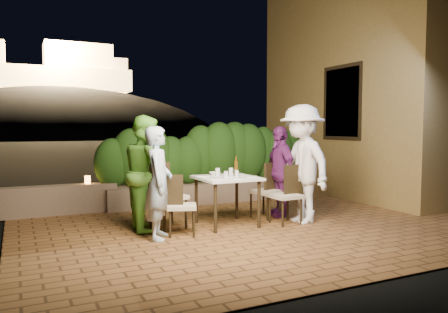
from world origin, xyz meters
TOP-DOWN VIEW (x-y plane):
  - ground at (0.00, 0.00)m, footprint 400.00×400.00m
  - terrace_floor at (0.00, 0.50)m, footprint 7.00×6.00m
  - building_wall at (3.60, 2.00)m, footprint 1.60×5.00m
  - window_pane at (2.82, 1.50)m, footprint 0.08×1.00m
  - window_frame at (2.81, 1.50)m, footprint 0.06×1.15m
  - planter at (0.20, 2.30)m, footprint 4.20×0.55m
  - hedge at (0.20, 2.30)m, footprint 4.00×0.70m
  - parapet at (-2.80, 2.30)m, footprint 2.20×0.30m
  - hill at (2.00, 60.00)m, footprint 52.00×40.00m
  - fortress at (2.00, 60.00)m, footprint 26.00×8.00m
  - dining_table at (-0.43, 0.29)m, footprint 0.87×0.87m
  - plate_nw at (-0.71, 0.07)m, footprint 0.24×0.24m
  - plate_sw at (-0.75, 0.49)m, footprint 0.22×0.22m
  - plate_ne at (-0.12, 0.10)m, footprint 0.20×0.20m
  - plate_se at (-0.15, 0.48)m, footprint 0.21×0.21m
  - plate_centre at (-0.44, 0.28)m, footprint 0.21×0.21m
  - plate_front at (-0.39, -0.02)m, footprint 0.23×0.23m
  - glass_nw at (-0.53, 0.12)m, footprint 0.06×0.06m
  - glass_sw at (-0.51, 0.45)m, footprint 0.07×0.07m
  - glass_ne at (-0.31, 0.21)m, footprint 0.06×0.06m
  - glass_se at (-0.29, 0.44)m, footprint 0.07×0.07m
  - beer_bottle at (-0.26, 0.33)m, footprint 0.06×0.06m
  - bowl at (-0.50, 0.58)m, footprint 0.24×0.24m
  - chair_left_front at (-1.25, 0.04)m, footprint 0.50×0.50m
  - chair_left_back at (-1.29, 0.52)m, footprint 0.56×0.56m
  - chair_right_front at (0.45, 0.03)m, footprint 0.44×0.44m
  - chair_right_back at (0.41, 0.55)m, footprint 0.54×0.54m
  - diner_blue at (-1.60, -0.01)m, footprint 0.55×0.65m
  - diner_green at (-1.60, 0.58)m, footprint 0.68×0.85m
  - diner_white at (0.71, -0.02)m, footprint 0.73×1.22m
  - diner_purple at (0.68, 0.55)m, footprint 0.45×0.92m
  - parapet_lamp at (-2.19, 2.30)m, footprint 0.10×0.10m

SIDE VIEW (x-z plane):
  - hill at x=2.00m, z-range -15.00..7.00m
  - terrace_floor at x=0.00m, z-range -0.15..0.00m
  - ground at x=0.00m, z-range -0.02..-0.02m
  - planter at x=0.20m, z-range 0.00..0.40m
  - parapet at x=-2.80m, z-range 0.00..0.50m
  - dining_table at x=-0.43m, z-range 0.00..0.75m
  - chair_left_front at x=-1.25m, z-range 0.00..0.84m
  - chair_right_back at x=0.41m, z-range 0.00..0.90m
  - chair_right_front at x=0.45m, z-range 0.00..0.91m
  - chair_left_back at x=-1.29m, z-range 0.00..0.99m
  - parapet_lamp at x=-2.19m, z-range 0.50..0.64m
  - plate_ne at x=-0.12m, z-range 0.75..0.76m
  - plate_se at x=-0.15m, z-range 0.75..0.76m
  - plate_centre at x=-0.44m, z-range 0.75..0.76m
  - plate_sw at x=-0.75m, z-range 0.75..0.76m
  - plate_front at x=-0.39m, z-range 0.75..0.76m
  - plate_nw at x=-0.71m, z-range 0.75..0.76m
  - diner_blue at x=-1.60m, z-range 0.00..1.51m
  - diner_purple at x=0.68m, z-range 0.00..1.51m
  - bowl at x=-0.50m, z-range 0.75..0.80m
  - glass_ne at x=-0.31m, z-range 0.75..0.85m
  - glass_nw at x=-0.53m, z-range 0.75..0.86m
  - glass_se at x=-0.29m, z-range 0.75..0.87m
  - glass_sw at x=-0.51m, z-range 0.75..0.87m
  - diner_green at x=-1.60m, z-range 0.00..1.67m
  - beer_bottle at x=-0.26m, z-range 0.75..1.05m
  - diner_white at x=0.71m, z-range 0.00..1.85m
  - hedge at x=0.20m, z-range 0.40..1.50m
  - window_pane at x=2.82m, z-range 1.30..2.70m
  - window_frame at x=2.81m, z-range 1.23..2.77m
  - building_wall at x=3.60m, z-range 0.00..5.00m
  - fortress at x=2.00m, z-range 6.50..14.50m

